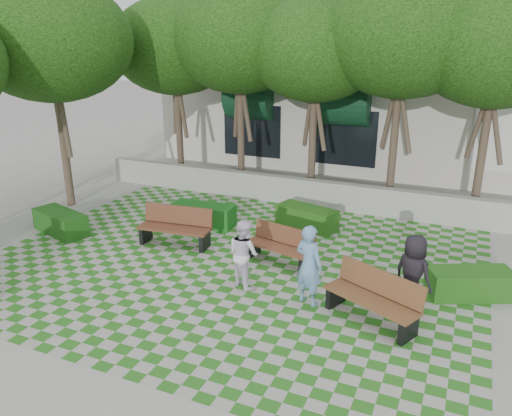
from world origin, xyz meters
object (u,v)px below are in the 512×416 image
at_px(bench_mid, 280,246).
at_px(person_blue, 309,265).
at_px(hedge_east, 470,283).
at_px(person_white, 244,253).
at_px(bench_east, 373,298).
at_px(bench_west, 176,227).
at_px(person_dark, 413,274).
at_px(hedge_midright, 307,217).
at_px(hedge_west, 61,222).
at_px(hedge_midleft, 203,215).

bearing_deg(bench_mid, person_blue, -39.43).
bearing_deg(hedge_east, person_white, -162.33).
bearing_deg(person_blue, bench_east, -165.74).
xyz_separation_m(bench_east, bench_west, (-5.69, 1.73, 0.01)).
xyz_separation_m(person_dark, person_white, (-3.62, -0.35, -0.05)).
distance_m(bench_mid, person_blue, 2.13).
bearing_deg(bench_east, person_white, -161.35).
bearing_deg(person_white, bench_west, -0.71).
relative_size(hedge_midright, hedge_west, 0.98).
distance_m(bench_east, person_blue, 1.46).
relative_size(bench_west, person_blue, 1.15).
distance_m(person_blue, person_white, 1.61).
relative_size(bench_mid, person_blue, 1.04).
xyz_separation_m(hedge_midright, hedge_midleft, (-2.91, -1.08, 0.01)).
bearing_deg(hedge_west, hedge_east, 3.80).
relative_size(hedge_midright, person_blue, 1.01).
bearing_deg(person_dark, bench_mid, 8.72).
distance_m(bench_mid, hedge_east, 4.42).
bearing_deg(bench_west, bench_mid, -5.05).
relative_size(hedge_west, person_white, 1.16).
height_order(bench_east, hedge_midright, bench_east).
relative_size(person_blue, person_white, 1.12).
distance_m(hedge_midleft, person_blue, 5.40).
bearing_deg(person_blue, hedge_east, -131.89).
height_order(bench_mid, person_dark, person_dark).
relative_size(bench_west, person_white, 1.29).
height_order(hedge_west, person_blue, person_blue).
bearing_deg(hedge_west, bench_mid, 5.96).
height_order(hedge_midright, person_dark, person_dark).
bearing_deg(person_dark, bench_west, 17.97).
height_order(bench_west, hedge_east, bench_west).
relative_size(hedge_midleft, hedge_west, 1.02).
bearing_deg(hedge_midleft, hedge_west, -147.64).
bearing_deg(bench_east, bench_west, -172.02).
height_order(bench_east, person_dark, person_dark).
relative_size(hedge_east, person_blue, 1.00).
xyz_separation_m(hedge_west, person_dark, (9.84, -0.43, 0.52)).
distance_m(bench_west, hedge_midleft, 1.59).
bearing_deg(person_white, hedge_west, 19.54).
relative_size(bench_west, hedge_midright, 1.14).
relative_size(hedge_east, hedge_midleft, 0.95).
height_order(person_dark, person_white, person_dark).
height_order(hedge_east, hedge_west, hedge_west).
height_order(bench_mid, person_blue, person_blue).
bearing_deg(person_blue, person_white, 12.85).
bearing_deg(hedge_midleft, person_dark, -22.47).
distance_m(bench_west, person_white, 3.06).
relative_size(bench_mid, person_dark, 1.09).
bearing_deg(hedge_east, person_dark, -133.87).
xyz_separation_m(bench_east, hedge_midright, (-2.82, 4.39, -0.18)).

